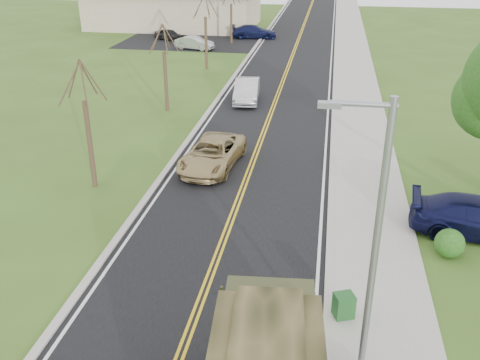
% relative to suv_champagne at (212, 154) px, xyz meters
% --- Properties ---
extents(ground, '(160.00, 160.00, 0.00)m').
position_rel_suv_champagne_xyz_m(ground, '(1.95, -13.16, -0.73)').
color(ground, '#39521B').
rests_on(ground, ground).
extents(road, '(8.00, 120.00, 0.01)m').
position_rel_suv_champagne_xyz_m(road, '(1.95, 26.84, -0.73)').
color(road, black).
rests_on(road, ground).
extents(curb_right, '(0.30, 120.00, 0.12)m').
position_rel_suv_champagne_xyz_m(curb_right, '(6.10, 26.84, -0.67)').
color(curb_right, '#9E998E').
rests_on(curb_right, ground).
extents(sidewalk_right, '(3.20, 120.00, 0.10)m').
position_rel_suv_champagne_xyz_m(sidewalk_right, '(7.85, 26.84, -0.68)').
color(sidewalk_right, '#9E998E').
rests_on(sidewalk_right, ground).
extents(curb_left, '(0.30, 120.00, 0.10)m').
position_rel_suv_champagne_xyz_m(curb_left, '(-2.20, 26.84, -0.68)').
color(curb_left, '#9E998E').
rests_on(curb_left, ground).
extents(street_light, '(1.65, 0.22, 8.00)m').
position_rel_suv_champagne_xyz_m(street_light, '(6.85, -13.66, 3.70)').
color(street_light, gray).
rests_on(street_light, ground).
extents(bare_tree_a, '(1.93, 2.26, 6.08)m').
position_rel_suv_champagne_xyz_m(bare_tree_a, '(-5.05, -3.16, 1.89)').
color(bare_tree_a, '#38281C').
rests_on(bare_tree_a, ground).
extents(bare_tree_b, '(1.83, 2.14, 5.73)m').
position_rel_suv_champagne_xyz_m(bare_tree_b, '(-5.05, 8.84, 1.74)').
color(bare_tree_b, '#38281C').
rests_on(bare_tree_b, ground).
extents(bare_tree_c, '(2.04, 2.39, 6.42)m').
position_rel_suv_champagne_xyz_m(bare_tree_c, '(-5.05, 20.84, 2.04)').
color(bare_tree_c, '#38281C').
rests_on(bare_tree_c, ground).
extents(bare_tree_d, '(1.88, 2.20, 5.91)m').
position_rel_suv_champagne_xyz_m(bare_tree_d, '(-5.05, 32.84, 1.82)').
color(bare_tree_d, '#38281C').
rests_on(bare_tree_d, ground).
extents(commercial_building, '(25.50, 21.50, 5.65)m').
position_rel_suv_champagne_xyz_m(commercial_building, '(-14.03, 42.81, 1.95)').
color(commercial_building, tan).
rests_on(commercial_building, ground).
extents(suv_champagne, '(2.99, 5.50, 1.47)m').
position_rel_suv_champagne_xyz_m(suv_champagne, '(0.00, 0.00, 0.00)').
color(suv_champagne, tan).
rests_on(suv_champagne, ground).
extents(sedan_silver, '(2.06, 4.84, 1.55)m').
position_rel_suv_champagne_xyz_m(sedan_silver, '(-0.08, 11.85, 0.04)').
color(sedan_silver, '#BDBCC1').
rests_on(sedan_silver, ground).
extents(pickup_navy, '(5.56, 2.79, 1.55)m').
position_rel_suv_champagne_xyz_m(pickup_navy, '(11.88, -4.89, 0.04)').
color(pickup_navy, black).
rests_on(pickup_navy, ground).
extents(utility_box_near, '(0.75, 0.69, 0.80)m').
position_rel_suv_champagne_xyz_m(utility_box_near, '(6.55, -10.93, -0.23)').
color(utility_box_near, '#1C4F1F').
rests_on(utility_box_near, sidewalk_right).
extents(lot_car_dark, '(3.79, 2.67, 1.20)m').
position_rel_suv_champagne_xyz_m(lot_car_dark, '(-12.12, 33.40, -0.13)').
color(lot_car_dark, black).
rests_on(lot_car_dark, ground).
extents(lot_car_silver, '(4.19, 2.17, 1.31)m').
position_rel_suv_champagne_xyz_m(lot_car_silver, '(-8.17, 28.96, -0.08)').
color(lot_car_silver, '#B2B3B7').
rests_on(lot_car_silver, ground).
extents(lot_car_navy, '(5.24, 2.68, 1.45)m').
position_rel_suv_champagne_xyz_m(lot_car_navy, '(-3.05, 36.11, -0.01)').
color(lot_car_navy, '#0E1336').
rests_on(lot_car_navy, ground).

